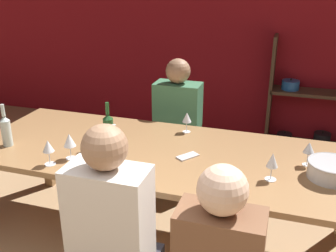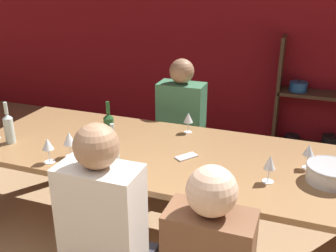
# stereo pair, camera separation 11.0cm
# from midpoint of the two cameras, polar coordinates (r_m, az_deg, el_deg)

# --- Properties ---
(wall_back_red) EXTENTS (8.80, 0.06, 2.70)m
(wall_back_red) POSITION_cam_midpoint_polar(r_m,az_deg,el_deg) (4.73, 10.81, 14.63)
(wall_back_red) COLOR maroon
(wall_back_red) RESTS_ON ground_plane
(shelf_unit) EXTENTS (1.27, 0.30, 1.25)m
(shelf_unit) POSITION_cam_midpoint_polar(r_m,az_deg,el_deg) (4.68, 23.81, 1.67)
(shelf_unit) COLOR #4C3828
(shelf_unit) RESTS_ON ground_plane
(dining_table) EXTENTS (2.72, 1.05, 0.73)m
(dining_table) POSITION_cam_midpoint_polar(r_m,az_deg,el_deg) (2.76, 0.43, -4.96)
(dining_table) COLOR olive
(dining_table) RESTS_ON ground_plane
(mixing_bowl) EXTENTS (0.29, 0.29, 0.11)m
(mixing_bowl) POSITION_cam_midpoint_polar(r_m,az_deg,el_deg) (2.54, 23.70, -6.26)
(mixing_bowl) COLOR #B7BABC
(mixing_bowl) RESTS_ON dining_table
(wine_bottle_green) EXTENTS (0.07, 0.07, 0.31)m
(wine_bottle_green) POSITION_cam_midpoint_polar(r_m,az_deg,el_deg) (3.02, -21.14, -0.20)
(wine_bottle_green) COLOR #B2C6C1
(wine_bottle_green) RESTS_ON dining_table
(wine_bottle_dark) EXTENTS (0.07, 0.07, 0.29)m
(wine_bottle_dark) POSITION_cam_midpoint_polar(r_m,az_deg,el_deg) (2.49, -6.68, -3.53)
(wine_bottle_dark) COLOR #B2C6C1
(wine_bottle_dark) RESTS_ON dining_table
(wine_bottle_amber) EXTENTS (0.07, 0.07, 0.32)m
(wine_bottle_amber) POSITION_cam_midpoint_polar(r_m,az_deg,el_deg) (2.83, -7.46, -0.25)
(wine_bottle_amber) COLOR #1E4C23
(wine_bottle_amber) RESTS_ON dining_table
(wine_glass_red_a) EXTENTS (0.07, 0.07, 0.16)m
(wine_glass_red_a) POSITION_cam_midpoint_polar(r_m,az_deg,el_deg) (3.01, 4.00, 1.12)
(wine_glass_red_a) COLOR white
(wine_glass_red_a) RESTS_ON dining_table
(wine_glass_red_b) EXTENTS (0.08, 0.08, 0.18)m
(wine_glass_red_b) POSITION_cam_midpoint_polar(r_m,az_deg,el_deg) (2.67, -13.01, -1.89)
(wine_glass_red_b) COLOR white
(wine_glass_red_b) RESTS_ON dining_table
(wine_glass_white_a) EXTENTS (0.07, 0.07, 0.17)m
(wine_glass_white_a) POSITION_cam_midpoint_polar(r_m,az_deg,el_deg) (2.63, -15.92, -2.67)
(wine_glass_white_a) COLOR white
(wine_glass_white_a) RESTS_ON dining_table
(wine_glass_red_d) EXTENTS (0.07, 0.07, 0.18)m
(wine_glass_red_d) POSITION_cam_midpoint_polar(r_m,az_deg,el_deg) (2.39, 15.84, -5.22)
(wine_glass_red_d) COLOR white
(wine_glass_red_d) RESTS_ON dining_table
(wine_glass_white_b) EXTENTS (0.07, 0.07, 0.16)m
(wine_glass_white_b) POSITION_cam_midpoint_polar(r_m,az_deg,el_deg) (2.63, 20.90, -3.40)
(wine_glass_white_b) COLOR white
(wine_glass_white_b) RESTS_ON dining_table
(cell_phone) EXTENTS (0.15, 0.16, 0.01)m
(cell_phone) POSITION_cam_midpoint_polar(r_m,az_deg,el_deg) (2.65, 3.90, -4.47)
(cell_phone) COLOR silver
(cell_phone) RESTS_ON dining_table
(person_far_a) EXTENTS (0.41, 0.51, 1.20)m
(person_far_a) POSITION_cam_midpoint_polar(r_m,az_deg,el_deg) (3.61, 2.75, -2.20)
(person_far_a) COLOR #2D2D38
(person_far_a) RESTS_ON ground_plane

